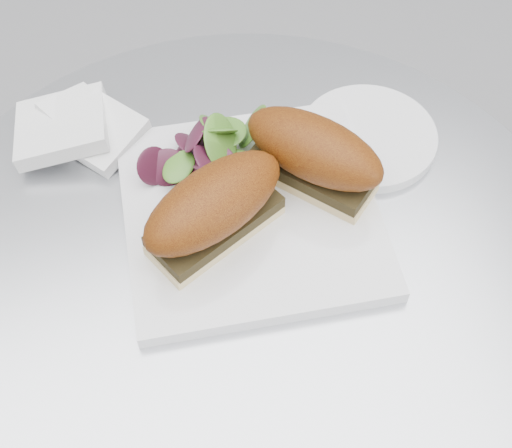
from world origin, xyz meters
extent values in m
cylinder|color=silver|center=(0.00, 0.00, 0.72)|extent=(0.70, 0.70, 0.02)
cylinder|color=silver|center=(0.00, 0.00, 0.35)|extent=(0.07, 0.07, 0.71)
cube|color=white|center=(0.03, 0.06, 0.74)|extent=(0.29, 0.29, 0.02)
cube|color=beige|center=(-0.02, 0.04, 0.75)|extent=(0.15, 0.11, 0.01)
cube|color=black|center=(-0.02, 0.04, 0.77)|extent=(0.15, 0.11, 0.01)
ellipsoid|color=#6E360A|center=(-0.02, 0.04, 0.80)|extent=(0.17, 0.13, 0.06)
cube|color=beige|center=(0.10, 0.07, 0.75)|extent=(0.12, 0.13, 0.01)
cube|color=black|center=(0.10, 0.07, 0.77)|extent=(0.12, 0.13, 0.01)
ellipsoid|color=#6E360A|center=(0.10, 0.07, 0.80)|extent=(0.15, 0.16, 0.06)
cylinder|color=white|center=(0.18, 0.12, 0.74)|extent=(0.15, 0.15, 0.01)
camera|label=1|loc=(-0.10, -0.35, 1.33)|focal=50.00mm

